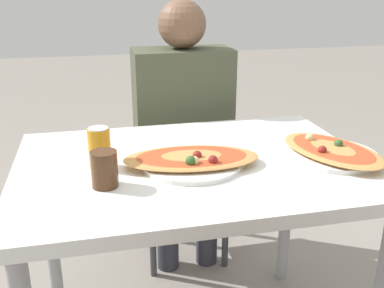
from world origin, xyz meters
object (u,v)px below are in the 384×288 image
at_px(chair_far_seated, 179,153).
at_px(soda_can, 100,148).
at_px(pizza_second, 332,151).
at_px(dining_table, 193,186).
at_px(drink_glass, 104,169).
at_px(pizza_main, 192,160).
at_px(person_seated, 183,116).

xyz_separation_m(chair_far_seated, soda_can, (-0.38, -0.70, 0.31)).
bearing_deg(soda_can, chair_far_seated, 61.80).
relative_size(soda_can, pizza_second, 0.30).
height_order(dining_table, soda_can, soda_can).
bearing_deg(pizza_second, drink_glass, -175.31).
xyz_separation_m(dining_table, chair_far_seated, (0.09, 0.71, -0.17)).
bearing_deg(soda_can, pizza_main, -9.63).
height_order(person_seated, pizza_main, person_seated).
height_order(dining_table, chair_far_seated, chair_far_seated).
bearing_deg(dining_table, drink_glass, -155.82).
height_order(chair_far_seated, pizza_second, chair_far_seated).
relative_size(person_seated, pizza_second, 2.92).
bearing_deg(dining_table, pizza_second, -8.50).
bearing_deg(soda_can, dining_table, -2.21).
distance_m(person_seated, soda_can, 0.71).
distance_m(pizza_main, pizza_second, 0.45).
relative_size(dining_table, soda_can, 8.70).
relative_size(chair_far_seated, pizza_second, 2.09).
distance_m(dining_table, pizza_second, 0.45).
distance_m(soda_can, pizza_second, 0.72).
bearing_deg(person_seated, pizza_main, 80.50).
xyz_separation_m(chair_far_seated, drink_glass, (-0.37, -0.83, 0.30)).
bearing_deg(dining_table, soda_can, 177.79).
height_order(drink_glass, pizza_second, drink_glass).
xyz_separation_m(dining_table, pizza_main, (-0.01, -0.03, 0.10)).
xyz_separation_m(pizza_main, pizza_second, (0.45, -0.03, -0.00)).
bearing_deg(drink_glass, dining_table, 24.18).
distance_m(drink_glass, pizza_second, 0.71).
relative_size(person_seated, pizza_main, 2.81).
height_order(pizza_main, pizza_second, pizza_main).
relative_size(chair_far_seated, soda_can, 6.92).
bearing_deg(chair_far_seated, drink_glass, 66.22).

